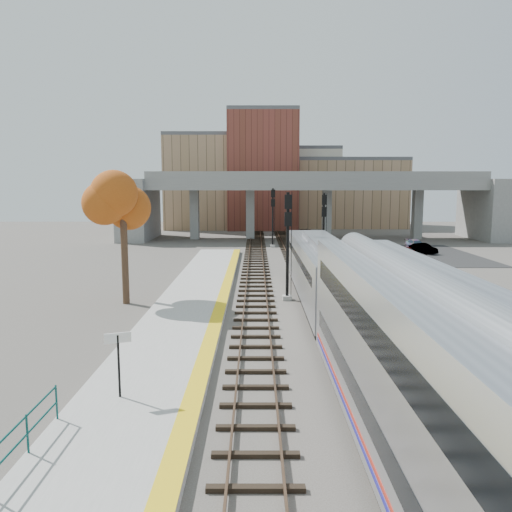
# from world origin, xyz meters

# --- Properties ---
(ground) EXTENTS (160.00, 160.00, 0.00)m
(ground) POSITION_xyz_m (0.00, 0.00, 0.00)
(ground) COLOR #47423D
(ground) RESTS_ON ground
(platform) EXTENTS (4.50, 60.00, 0.35)m
(platform) POSITION_xyz_m (-7.25, 0.00, 0.17)
(platform) COLOR #9E9E99
(platform) RESTS_ON ground
(yellow_strip) EXTENTS (0.70, 60.00, 0.01)m
(yellow_strip) POSITION_xyz_m (-5.35, 0.00, 0.35)
(yellow_strip) COLOR yellow
(yellow_strip) RESTS_ON platform
(tracks) EXTENTS (10.70, 95.00, 0.25)m
(tracks) POSITION_xyz_m (0.93, 12.50, 0.08)
(tracks) COLOR black
(tracks) RESTS_ON ground
(overpass) EXTENTS (54.00, 12.00, 9.50)m
(overpass) POSITION_xyz_m (4.92, 45.00, 5.81)
(overpass) COLOR slate
(overpass) RESTS_ON ground
(buildings_far) EXTENTS (43.00, 21.00, 20.60)m
(buildings_far) POSITION_xyz_m (1.26, 66.57, 7.88)
(buildings_far) COLOR #9D7A5B
(buildings_far) RESTS_ON ground
(parking_lot) EXTENTS (14.00, 18.00, 0.04)m
(parking_lot) POSITION_xyz_m (14.00, 28.00, 0.02)
(parking_lot) COLOR black
(parking_lot) RESTS_ON ground
(locomotive) EXTENTS (3.02, 19.05, 4.10)m
(locomotive) POSITION_xyz_m (1.00, 4.86, 2.28)
(locomotive) COLOR #A8AAB2
(locomotive) RESTS_ON ground
(coach) EXTENTS (3.03, 25.00, 5.00)m
(coach) POSITION_xyz_m (1.00, -17.75, 2.80)
(coach) COLOR #A8AAB2
(coach) RESTS_ON ground
(signal_mast_near) EXTENTS (0.60, 0.64, 7.17)m
(signal_mast_near) POSITION_xyz_m (-1.10, 5.85, 3.58)
(signal_mast_near) COLOR #9E9E99
(signal_mast_near) RESTS_ON ground
(signal_mast_mid) EXTENTS (0.60, 0.64, 6.92)m
(signal_mast_mid) POSITION_xyz_m (3.00, 18.67, 3.41)
(signal_mast_mid) COLOR #9E9E99
(signal_mast_mid) RESTS_ON ground
(signal_mast_far) EXTENTS (0.60, 0.64, 7.29)m
(signal_mast_far) POSITION_xyz_m (-1.10, 34.87, 3.66)
(signal_mast_far) COLOR #9E9E99
(signal_mast_far) RESTS_ON ground
(station_sign) EXTENTS (0.86, 0.35, 2.27)m
(station_sign) POSITION_xyz_m (-7.89, -10.35, 1.98)
(station_sign) COLOR black
(station_sign) RESTS_ON platform
(tree) EXTENTS (3.60, 3.60, 8.71)m
(tree) POSITION_xyz_m (-11.61, 4.92, 6.46)
(tree) COLOR #382619
(tree) RESTS_ON ground
(car_a) EXTENTS (1.94, 3.42, 1.10)m
(car_a) POSITION_xyz_m (12.98, 26.09, 0.59)
(car_a) COLOR #99999E
(car_a) RESTS_ON parking_lot
(car_b) EXTENTS (2.64, 3.62, 1.14)m
(car_b) POSITION_xyz_m (15.64, 28.88, 0.61)
(car_b) COLOR #99999E
(car_b) RESTS_ON parking_lot
(car_c) EXTENTS (2.03, 3.90, 1.08)m
(car_c) POSITION_xyz_m (16.12, 32.90, 0.58)
(car_c) COLOR #99999E
(car_c) RESTS_ON parking_lot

